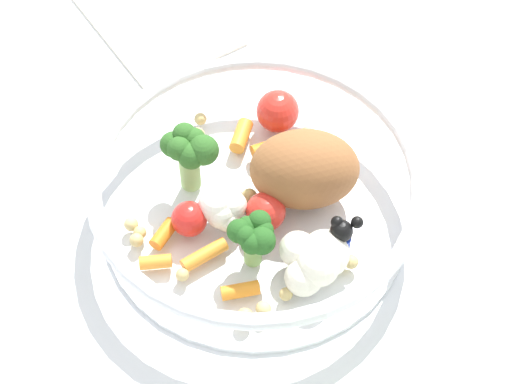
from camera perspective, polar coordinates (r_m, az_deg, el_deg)
The scene contains 3 objects.
ground_plane at distance 0.57m, azimuth 1.94°, elevation -1.82°, with size 2.40×2.40×0.00m, color white.
food_container at distance 0.55m, azimuth 0.60°, elevation 0.03°, with size 0.24×0.24×0.07m.
folded_napkin at distance 0.72m, azimuth -7.33°, elevation 12.50°, with size 0.10×0.14×0.01m, color silver.
Camera 1 is at (0.24, 0.22, 0.47)m, focal length 54.25 mm.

